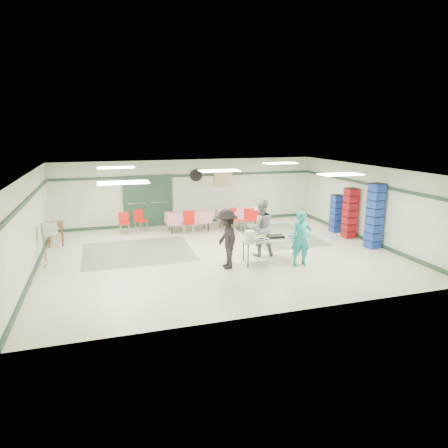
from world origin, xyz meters
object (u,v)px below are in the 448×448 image
object	(u,v)px
chair_d	(189,220)
crate_stack_blue_a	(336,214)
volunteer_grey	(260,228)
dining_table_b	(188,217)
chair_c	(258,218)
crate_stack_blue_b	(375,216)
chair_b	(234,218)
serving_table	(273,240)
volunteer_dark	(227,239)
chair_loose_a	(140,218)
printer_table	(55,227)
volunteer_teal	(301,239)
crate_stack_red	(350,213)
broom	(44,244)
office_printer	(49,229)
chair_loose_b	(124,221)
dining_table_a	(241,214)
chair_a	(249,217)

from	to	relation	value
chair_d	crate_stack_blue_a	size ratio (longest dim) A/B	0.63
volunteer_grey	dining_table_b	size ratio (longest dim) A/B	1.03
chair_c	crate_stack_blue_b	distance (m)	4.50
chair_b	serving_table	bearing A→B (deg)	-112.07
serving_table	volunteer_dark	size ratio (longest dim) A/B	1.16
chair_loose_a	printer_table	world-z (taller)	chair_loose_a
volunteer_teal	dining_table_b	size ratio (longest dim) A/B	0.92
chair_d	crate_stack_red	bearing A→B (deg)	-3.32
serving_table	crate_stack_red	xyz separation A→B (m)	(3.87, 1.81, 0.21)
crate_stack_blue_a	broom	world-z (taller)	crate_stack_blue_a
volunteer_dark	crate_stack_blue_a	bearing A→B (deg)	117.61
office_printer	chair_d	bearing A→B (deg)	18.30
serving_table	chair_d	xyz separation A→B (m)	(-1.72, 3.92, -0.15)
chair_loose_a	printer_table	xyz separation A→B (m)	(-2.98, -0.94, 0.09)
chair_b	chair_loose_b	world-z (taller)	chair_b
dining_table_a	dining_table_b	xyz separation A→B (m)	(-2.20, 0.00, -0.00)
volunteer_grey	chair_a	world-z (taller)	volunteer_grey
chair_a	broom	xyz separation A→B (m)	(-7.21, -2.20, 0.14)
volunteer_grey	volunteer_dark	world-z (taller)	volunteer_grey
chair_loose_b	chair_a	bearing A→B (deg)	-12.71
chair_c	chair_d	bearing A→B (deg)	175.92
crate_stack_blue_a	crate_stack_red	world-z (taller)	crate_stack_red
office_printer	crate_stack_blue_b	bearing A→B (deg)	-10.13
volunteer_teal	chair_a	bearing A→B (deg)	101.76
chair_a	serving_table	bearing A→B (deg)	-82.02
serving_table	dining_table_a	xyz separation A→B (m)	(0.58, 4.48, -0.15)
dining_table_b	crate_stack_blue_a	distance (m)	5.77
chair_a	chair_b	distance (m)	0.63
volunteer_teal	crate_stack_red	xyz separation A→B (m)	(3.19, 2.28, 0.11)
volunteer_teal	chair_loose_a	size ratio (longest dim) A/B	1.85
dining_table_b	printer_table	world-z (taller)	dining_table_b
crate_stack_red	volunteer_teal	bearing A→B (deg)	-144.45
serving_table	volunteer_teal	bearing A→B (deg)	-27.26
dining_table_a	broom	world-z (taller)	broom
volunteer_grey	chair_d	size ratio (longest dim) A/B	1.98
chair_a	printer_table	xyz separation A→B (m)	(-7.13, 0.11, 0.10)
chair_loose_a	chair_loose_b	size ratio (longest dim) A/B	1.04
volunteer_teal	crate_stack_blue_b	world-z (taller)	crate_stack_blue_b
chair_a	printer_table	distance (m)	7.13
chair_a	office_printer	bearing A→B (deg)	-150.28
chair_a	chair_loose_a	size ratio (longest dim) A/B	0.99
chair_d	chair_loose_b	xyz separation A→B (m)	(-2.34, 0.85, -0.05)
serving_table	volunteer_dark	distance (m)	1.47
volunteer_dark	printer_table	world-z (taller)	volunteer_dark
chair_loose_a	chair_loose_b	distance (m)	0.64
volunteer_dark	volunteer_teal	bearing A→B (deg)	79.04
chair_a	chair_loose_b	bearing A→B (deg)	-172.02
chair_loose_b	broom	distance (m)	3.92
chair_a	chair_loose_b	xyz separation A→B (m)	(-4.76, 0.85, -0.02)
chair_d	dining_table_a	bearing A→B (deg)	31.11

